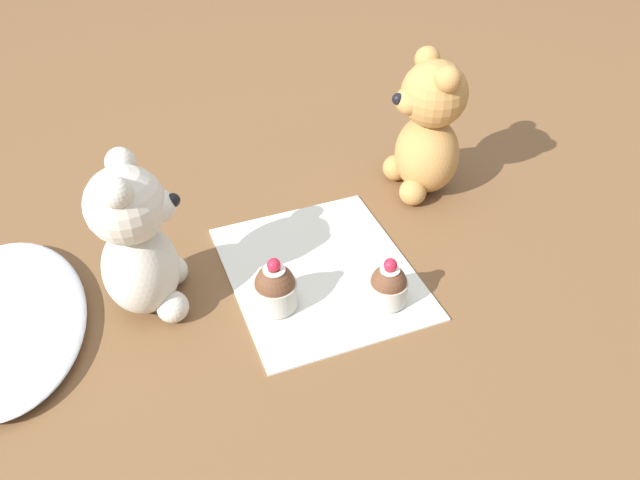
{
  "coord_description": "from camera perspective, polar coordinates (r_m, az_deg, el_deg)",
  "views": [
    {
      "loc": [
        -0.57,
        0.22,
        0.56
      ],
      "look_at": [
        0.0,
        0.0,
        0.06
      ],
      "focal_mm": 35.0,
      "sensor_mm": 36.0,
      "label": 1
    }
  ],
  "objects": [
    {
      "name": "ground_plane",
      "position": [
        0.83,
        -0.0,
        -2.99
      ],
      "size": [
        4.0,
        4.0,
        0.0
      ],
      "primitive_type": "plane",
      "color": "brown"
    },
    {
      "name": "cupcake_near_cream_bear",
      "position": [
        0.76,
        -4.12,
        -4.38
      ],
      "size": [
        0.05,
        0.05,
        0.07
      ],
      "color": "#B2ADA3",
      "rests_on": "knitted_placemat"
    },
    {
      "name": "teddy_bear_tan",
      "position": [
        0.94,
        9.83,
        9.92
      ],
      "size": [
        0.11,
        0.11,
        0.21
      ],
      "rotation": [
        0.0,
        0.0,
        3.05
      ],
      "color": "#B78447",
      "rests_on": "ground_plane"
    },
    {
      "name": "cupcake_near_tan_bear",
      "position": [
        0.77,
        6.27,
        -4.14
      ],
      "size": [
        0.05,
        0.05,
        0.07
      ],
      "color": "#B2ADA3",
      "rests_on": "knitted_placemat"
    },
    {
      "name": "teddy_bear_cream",
      "position": [
        0.75,
        -16.36,
        -0.24
      ],
      "size": [
        0.12,
        0.11,
        0.2
      ],
      "rotation": [
        0.0,
        0.0,
        -0.19
      ],
      "color": "beige",
      "rests_on": "ground_plane"
    },
    {
      "name": "tulle_cloth",
      "position": [
        0.84,
        -26.92,
        -6.59
      ],
      "size": [
        0.3,
        0.19,
        0.03
      ],
      "primitive_type": "ellipsoid",
      "color": "silver",
      "rests_on": "ground_plane"
    },
    {
      "name": "knitted_placemat",
      "position": [
        0.83,
        -0.0,
        -2.84
      ],
      "size": [
        0.28,
        0.23,
        0.01
      ],
      "primitive_type": "cube",
      "color": "silver",
      "rests_on": "ground_plane"
    }
  ]
}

